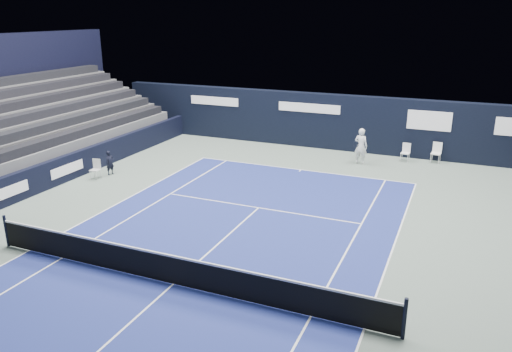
{
  "coord_description": "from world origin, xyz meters",
  "views": [
    {
      "loc": [
        7.1,
        -10.7,
        7.44
      ],
      "look_at": [
        -0.15,
        6.48,
        1.3
      ],
      "focal_mm": 35.0,
      "sensor_mm": 36.0,
      "label": 1
    }
  ],
  "objects": [
    {
      "name": "tennis_net",
      "position": [
        0.0,
        0.0,
        0.51
      ],
      "size": [
        12.9,
        0.1,
        1.1
      ],
      "color": "black",
      "rests_on": "ground"
    },
    {
      "name": "ground",
      "position": [
        0.0,
        2.0,
        0.0
      ],
      "size": [
        48.0,
        48.0,
        0.0
      ],
      "primitive_type": "plane",
      "color": "slate",
      "rests_on": "ground"
    },
    {
      "name": "court_markings",
      "position": [
        0.0,
        0.0,
        0.01
      ],
      "size": [
        11.03,
        23.83,
        0.0
      ],
      "color": "white",
      "rests_on": "court_surface"
    },
    {
      "name": "court_surface",
      "position": [
        0.0,
        0.0,
        0.0
      ],
      "size": [
        10.97,
        23.77,
        0.01
      ],
      "primitive_type": "cube",
      "color": "navy",
      "rests_on": "ground"
    },
    {
      "name": "folding_chair_back_b",
      "position": [
        6.04,
        15.87,
        0.6
      ],
      "size": [
        0.52,
        0.51,
        1.06
      ],
      "rotation": [
        0.0,
        0.0,
        -0.13
      ],
      "color": "white",
      "rests_on": "ground"
    },
    {
      "name": "spectator_stand",
      "position": [
        -13.28,
        6.98,
        1.95
      ],
      "size": [
        6.0,
        18.0,
        6.4
      ],
      "color": "#515154",
      "rests_on": "ground"
    },
    {
      "name": "line_judge_chair",
      "position": [
        -8.47,
        6.91,
        0.53
      ],
      "size": [
        0.45,
        0.44,
        0.92
      ],
      "rotation": [
        0.0,
        0.0,
        0.11
      ],
      "color": "silver",
      "rests_on": "ground"
    },
    {
      "name": "folding_chair_back_a",
      "position": [
        4.55,
        15.49,
        0.55
      ],
      "size": [
        0.46,
        0.45,
        0.96
      ],
      "rotation": [
        0.0,
        0.0,
        -0.1
      ],
      "color": "white",
      "rests_on": "ground"
    },
    {
      "name": "line_judge",
      "position": [
        -8.22,
        7.62,
        0.59
      ],
      "size": [
        0.4,
        0.49,
        1.17
      ],
      "primitive_type": "imported",
      "rotation": [
        0.0,
        0.0,
        1.25
      ],
      "color": "black",
      "rests_on": "ground"
    },
    {
      "name": "tennis_player",
      "position": [
        2.46,
        14.11,
        0.93
      ],
      "size": [
        0.75,
        0.89,
        1.86
      ],
      "color": "white",
      "rests_on": "ground"
    },
    {
      "name": "side_barrier_left",
      "position": [
        -9.5,
        5.97,
        0.6
      ],
      "size": [
        0.33,
        22.0,
        1.2
      ],
      "color": "black",
      "rests_on": "ground"
    },
    {
      "name": "back_sponsor_wall",
      "position": [
        0.01,
        16.5,
        1.55
      ],
      "size": [
        26.0,
        0.63,
        3.1
      ],
      "color": "black",
      "rests_on": "ground"
    }
  ]
}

